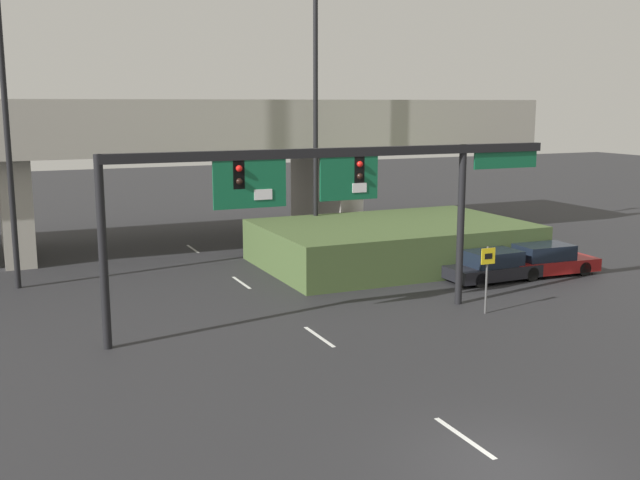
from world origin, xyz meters
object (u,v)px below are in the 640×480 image
(speed_limit_sign, at_px, (487,270))
(highway_light_pole_near, at_px, (316,69))
(parked_sedan_near_right, at_px, (494,267))
(signal_gantry, at_px, (329,181))
(highway_light_pole_far, at_px, (3,74))
(parked_sedan_mid_right, at_px, (546,261))

(speed_limit_sign, height_order, highway_light_pole_near, highway_light_pole_near)
(parked_sedan_near_right, bearing_deg, highway_light_pole_near, 118.15)
(signal_gantry, distance_m, highway_light_pole_far, 14.54)
(highway_light_pole_far, xyz_separation_m, parked_sedan_near_right, (19.34, -7.11, -8.28))
(speed_limit_sign, distance_m, parked_sedan_near_right, 5.58)
(highway_light_pole_near, height_order, parked_sedan_near_right, highway_light_pole_near)
(signal_gantry, distance_m, parked_sedan_mid_right, 13.16)
(speed_limit_sign, bearing_deg, highway_light_pole_far, 144.42)
(highway_light_pole_far, xyz_separation_m, parked_sedan_mid_right, (22.20, -7.11, -8.25))
(signal_gantry, height_order, highway_light_pole_near, highway_light_pole_near)
(speed_limit_sign, relative_size, parked_sedan_near_right, 0.56)
(parked_sedan_near_right, bearing_deg, signal_gantry, -165.12)
(highway_light_pole_far, bearing_deg, parked_sedan_mid_right, -17.75)
(parked_sedan_near_right, relative_size, parked_sedan_mid_right, 0.94)
(parked_sedan_near_right, bearing_deg, speed_limit_sign, -131.04)
(highway_light_pole_near, relative_size, parked_sedan_near_right, 4.01)
(highway_light_pole_near, bearing_deg, highway_light_pole_far, -173.87)
(speed_limit_sign, relative_size, highway_light_pole_far, 0.15)
(parked_sedan_mid_right, bearing_deg, highway_light_pole_near, 134.58)
(highway_light_pole_far, height_order, parked_sedan_mid_right, highway_light_pole_far)
(speed_limit_sign, height_order, parked_sedan_near_right, speed_limit_sign)
(parked_sedan_mid_right, bearing_deg, signal_gantry, -164.76)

